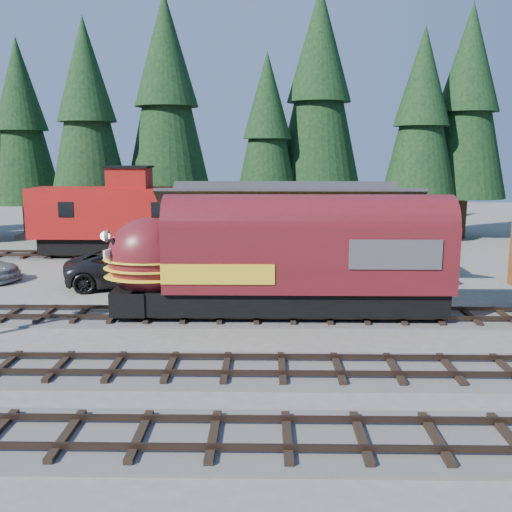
{
  "coord_description": "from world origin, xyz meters",
  "views": [
    {
      "loc": [
        -1.15,
        -19.34,
        6.97
      ],
      "look_at": [
        -1.53,
        4.0,
        2.68
      ],
      "focal_mm": 40.0,
      "sensor_mm": 36.0,
      "label": 1
    }
  ],
  "objects_px": {
    "depot": "(287,228)",
    "caboose": "(116,216)",
    "pickup_truck_a": "(133,267)",
    "locomotive": "(271,264)"
  },
  "relations": [
    {
      "from": "locomotive",
      "to": "pickup_truck_a",
      "type": "distance_m",
      "value": 9.4
    },
    {
      "from": "depot",
      "to": "pickup_truck_a",
      "type": "xyz_separation_m",
      "value": [
        -8.1,
        -0.59,
        -2.0
      ]
    },
    {
      "from": "locomotive",
      "to": "pickup_truck_a",
      "type": "bearing_deg",
      "value": 140.57
    },
    {
      "from": "pickup_truck_a",
      "to": "caboose",
      "type": "bearing_deg",
      "value": 6.17
    },
    {
      "from": "depot",
      "to": "locomotive",
      "type": "bearing_deg",
      "value": -98.01
    },
    {
      "from": "pickup_truck_a",
      "to": "locomotive",
      "type": "bearing_deg",
      "value": -143.23
    },
    {
      "from": "depot",
      "to": "pickup_truck_a",
      "type": "height_order",
      "value": "depot"
    },
    {
      "from": "locomotive",
      "to": "pickup_truck_a",
      "type": "relative_size",
      "value": 2.09
    },
    {
      "from": "caboose",
      "to": "pickup_truck_a",
      "type": "distance_m",
      "value": 8.79
    },
    {
      "from": "depot",
      "to": "caboose",
      "type": "xyz_separation_m",
      "value": [
        -11.04,
        7.5,
        -0.21
      ]
    }
  ]
}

